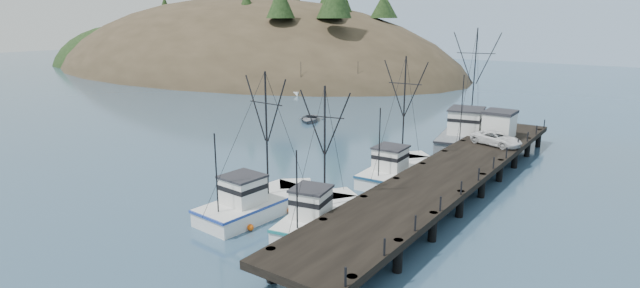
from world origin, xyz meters
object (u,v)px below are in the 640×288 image
Objects in this scene: pier at (451,172)px; trawler_far at (397,169)px; trawler_near at (319,215)px; motorboat at (309,121)px; trawler_mid at (259,202)px; work_vessel at (468,134)px; pickup_truck at (496,139)px; pier_shed at (499,124)px.

pier is 5.40m from trawler_far.
motorboat is at bearing 127.54° from trawler_near.
work_vessel reaches higher than trawler_mid.
pier is at bearing -166.73° from pickup_truck.
motorboat is (-26.73, 2.72, -3.42)m from pier_shed.
motorboat is at bearing 179.63° from work_vessel.
pier is at bearing -75.42° from work_vessel.
trawler_near is at bearing -100.10° from pier_shed.
trawler_far reaches higher than motorboat.
pier_shed is (4.09, -2.58, 2.19)m from work_vessel.
trawler_mid is at bearing -108.97° from trawler_far.
pier_shed is at bearing 30.37° from pickup_truck.
trawler_near is 26.56m from pier_shed.
trawler_near is 12.93m from trawler_far.
pier is 16.28m from trawler_mid.
trawler_far reaches higher than pier.
pier is at bearing 52.36° from trawler_mid.
pier is 13.75× the size of pier_shed.
trawler_near is at bearing -78.01° from motorboat.
trawler_far is 26.77m from motorboat.
trawler_near is (-4.78, -12.33, -0.87)m from pier.
trawler_mid is at bearing -85.50° from motorboat.
trawler_far is at bearing -93.88° from work_vessel.
work_vessel is 8.16m from pickup_truck.
trawler_near is 0.93× the size of trawler_mid.
trawler_mid is 29.70m from work_vessel.
pier is 3.90× the size of trawler_far.
motorboat is at bearing 148.57° from pier.
work_vessel is 3.30× the size of pickup_truck.
pier is 4.04× the size of trawler_mid.
pier is 10.03m from pickup_truck.
trawler_near is 1.99× the size of motorboat.
trawler_mid reaches higher than pier.
pier_shed is at bearing -32.24° from work_vessel.
pier is 8.95× the size of pickup_truck.
pickup_truck is at bearing -77.02° from pier_shed.
trawler_mid reaches higher than pickup_truck.
trawler_near is at bearing -87.73° from trawler_far.
trawler_near is 0.62× the size of work_vessel.
pier is 13.25m from trawler_near.
pier_shed is at bearing 90.62° from pier.
work_vessel reaches higher than pickup_truck.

